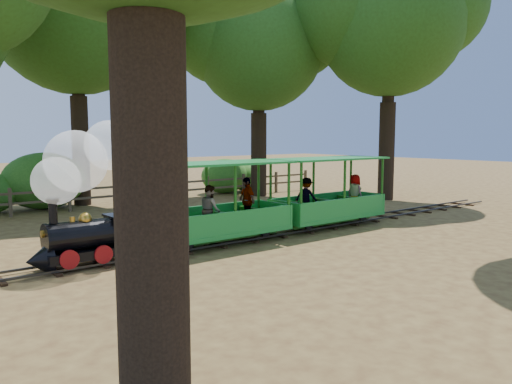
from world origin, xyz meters
TOP-DOWN VIEW (x-y plane):
  - ground at (0.00, 0.00)m, footprint 90.00×90.00m
  - track at (0.00, 0.00)m, footprint 22.00×1.00m
  - locomotive at (-5.13, 0.08)m, footprint 2.77×1.30m
  - carriage_front at (-1.75, -0.01)m, footprint 3.87×1.58m
  - carriage_rear at (2.18, 0.02)m, footprint 3.87×1.58m
  - oak_ne at (5.47, 7.58)m, footprint 7.42×6.53m
  - oak_e at (8.97, 3.08)m, footprint 7.74×6.81m
  - fence at (0.00, 8.00)m, footprint 18.10×0.10m
  - shrub_mid_w at (-3.50, 9.30)m, footprint 3.10×2.38m
  - shrub_mid_e at (6.24, 9.30)m, footprint 1.98×1.52m
  - shrub_east at (4.84, 9.30)m, footprint 2.40×1.85m

SIDE VIEW (x-z plane):
  - ground at x=0.00m, z-range 0.00..0.00m
  - track at x=0.00m, z-range 0.02..0.12m
  - fence at x=0.00m, z-range 0.08..1.08m
  - shrub_mid_e at x=6.24m, z-range 0.00..1.37m
  - carriage_rear at x=2.18m, z-range -0.19..1.82m
  - carriage_front at x=-1.75m, z-range -0.18..1.83m
  - shrub_east at x=4.84m, z-range 0.00..1.66m
  - shrub_mid_w at x=-3.50m, z-range 0.00..2.14m
  - locomotive at x=-5.13m, z-range 0.20..3.38m
  - oak_ne at x=5.47m, z-range 2.23..12.05m
  - oak_e at x=8.97m, z-range 2.51..13.13m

